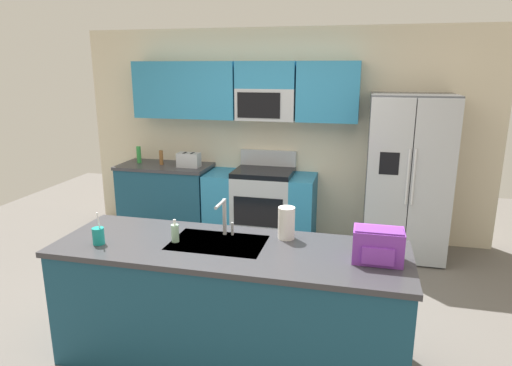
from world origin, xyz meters
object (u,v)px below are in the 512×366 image
paper_towel_roll (286,223)px  range_oven (261,205)px  bottle_green (139,155)px  soap_dispenser (175,233)px  toaster (189,160)px  refrigerator (407,177)px  drink_cup_teal (98,236)px  sink_faucet (224,214)px  backpack (378,245)px  pepper_mill (161,157)px

paper_towel_roll → range_oven: bearing=107.8°
bottle_green → soap_dispenser: bearing=-57.2°
range_oven → toaster: 1.07m
toaster → bottle_green: 0.74m
bottle_green → paper_towel_roll: (2.36, -2.20, 0.01)m
refrigerator → drink_cup_teal: size_ratio=7.64×
toaster → sink_faucet: 2.47m
backpack → paper_towel_roll: bearing=157.8°
toaster → bottle_green: bearing=173.9°
range_oven → toaster: size_ratio=4.86×
drink_cup_teal → soap_dispenser: size_ratio=1.43×
paper_towel_roll → toaster: bearing=127.4°
bottle_green → backpack: bearing=-39.3°
pepper_mill → sink_faucet: sink_faucet is taller
toaster → sink_faucet: bearing=-61.9°
range_oven → drink_cup_teal: drink_cup_teal is taller
drink_cup_teal → paper_towel_roll: (1.29, 0.43, 0.06)m
pepper_mill → sink_faucet: (1.56, -2.23, 0.07)m
soap_dispenser → paper_towel_roll: (0.77, 0.26, 0.05)m
soap_dispenser → backpack: size_ratio=0.53×
paper_towel_roll → sink_faucet: bearing=-172.8°
refrigerator → bottle_green: refrigerator is taller
sink_faucet → soap_dispenser: size_ratio=1.66×
bottle_green → drink_cup_teal: size_ratio=0.91×
bottle_green → pepper_mill: bearing=-4.9°
sink_faucet → backpack: (1.11, -0.21, -0.05)m
range_oven → backpack: size_ratio=4.25×
range_oven → drink_cup_teal: 2.72m
sink_faucet → range_oven: bearing=96.1°
soap_dispenser → pepper_mill: bearing=117.3°
sink_faucet → drink_cup_teal: (-0.83, -0.37, -0.11)m
refrigerator → paper_towel_roll: 2.34m
refrigerator → soap_dispenser: 2.96m
bottle_green → drink_cup_teal: drink_cup_teal is taller
sink_faucet → paper_towel_roll: 0.47m
refrigerator → drink_cup_teal: (-2.31, -2.53, 0.04)m
sink_faucet → toaster: bearing=118.1°
refrigerator → sink_faucet: bearing=-124.4°
range_oven → toaster: bearing=-176.7°
toaster → soap_dispenser: bearing=-70.3°
paper_towel_roll → backpack: size_ratio=0.75×
pepper_mill → bottle_green: 0.33m
sink_faucet → backpack: bearing=-10.6°
refrigerator → paper_towel_roll: bearing=-115.9°
pepper_mill → paper_towel_roll: paper_towel_roll is taller
drink_cup_teal → range_oven: bearing=77.3°
refrigerator → pepper_mill: refrigerator is taller
refrigerator → backpack: size_ratio=5.78×
bottle_green → backpack: (3.00, -2.46, 0.01)m
pepper_mill → toaster: bearing=-7.1°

